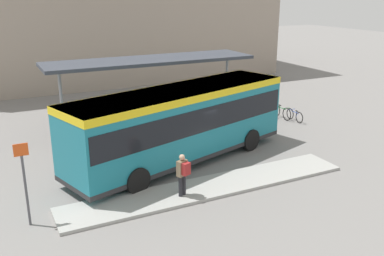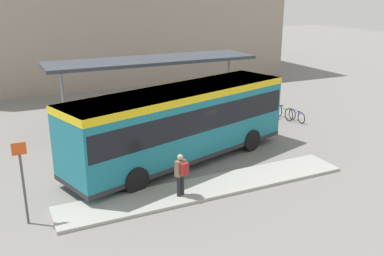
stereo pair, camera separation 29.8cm
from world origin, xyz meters
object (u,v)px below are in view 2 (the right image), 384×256
(city_bus, at_px, (181,120))
(bicycle_green, at_px, (283,112))
(bicycle_blue, at_px, (297,116))
(platform_sign, at_px, (23,180))
(pedestrian_waiting, at_px, (181,172))

(city_bus, bearing_deg, bicycle_green, 5.78)
(bicycle_blue, xyz_separation_m, platform_sign, (-15.23, -5.40, 1.22))
(city_bus, distance_m, bicycle_blue, 9.05)
(pedestrian_waiting, height_order, bicycle_green, pedestrian_waiting)
(bicycle_blue, distance_m, bicycle_green, 0.87)
(city_bus, distance_m, bicycle_green, 9.00)
(bicycle_green, relative_size, platform_sign, 0.65)
(city_bus, bearing_deg, platform_sign, -174.72)
(pedestrian_waiting, xyz_separation_m, platform_sign, (-5.23, 0.55, 0.52))
(platform_sign, bearing_deg, pedestrian_waiting, -6.03)
(bicycle_green, distance_m, platform_sign, 16.17)
(platform_sign, bearing_deg, city_bus, 22.34)
(bicycle_blue, xyz_separation_m, bicycle_green, (-0.34, 0.80, 0.05))
(bicycle_green, xyz_separation_m, platform_sign, (-14.89, -6.20, 1.17))
(city_bus, height_order, bicycle_blue, city_bus)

